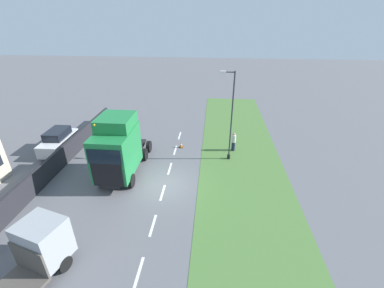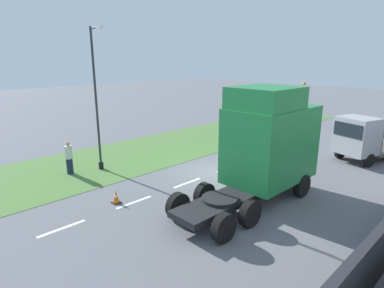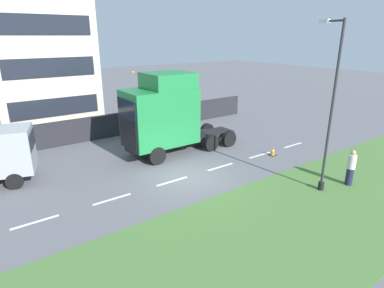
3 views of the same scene
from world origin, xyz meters
name	(u,v)px [view 1 (image 1 of 3)]	position (x,y,z in m)	size (l,w,h in m)	color
ground_plane	(165,185)	(0.00, 0.00, 0.00)	(120.00, 120.00, 0.00)	slate
grass_verge	(245,189)	(-6.00, 0.00, 0.01)	(7.00, 44.00, 0.01)	#4C7538
lane_markings	(166,180)	(0.00, -0.70, 0.00)	(0.16, 17.80, 0.00)	white
boundary_wall	(48,170)	(9.00, 0.00, 0.83)	(0.25, 24.00, 1.66)	#232328
lorry_cab	(118,149)	(3.60, -0.85, 2.50)	(2.73, 7.56, 5.10)	black
flatbed_truck	(38,250)	(4.74, 7.56, 1.44)	(3.39, 5.41, 2.76)	#999EA3
parked_car	(59,141)	(10.74, -4.58, 0.99)	(1.99, 4.40, 2.04)	silver
lamp_post	(230,120)	(-4.85, -4.34, 3.66)	(1.26, 0.27, 7.66)	black
pedestrian	(234,142)	(-5.42, -5.93, 0.89)	(0.39, 0.39, 1.81)	#1E233D
traffic_cone_lead	(181,145)	(-0.49, -6.09, 0.28)	(0.36, 0.36, 0.58)	black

